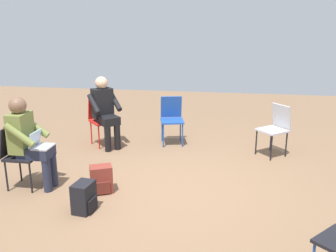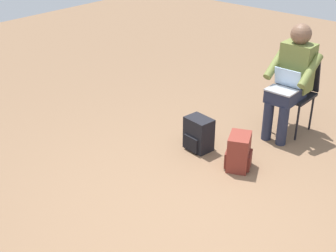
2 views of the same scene
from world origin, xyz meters
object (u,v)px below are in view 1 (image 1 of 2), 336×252
backpack_near_laptop_user (101,181)px  backpack_by_empty_chair (84,199)px  chair_northwest (276,126)px  person_in_black (105,108)px  chair_west (172,117)px  chair_south (18,152)px  chair_southwest (101,117)px  person_with_laptop (28,138)px

backpack_near_laptop_user → backpack_by_empty_chair: bearing=-3.9°
chair_northwest → person_in_black: bearing=50.6°
chair_west → chair_south: (2.16, -1.75, 0.00)m
chair_southwest → backpack_near_laptop_user: 2.03m
chair_south → backpack_near_laptop_user: size_ratio=2.36×
chair_west → chair_northwest: same height
chair_southwest → backpack_by_empty_chair: (2.42, 0.59, -0.34)m
backpack_by_empty_chair → chair_northwest: bearing=133.7°
person_in_black → chair_south: bearing=27.9°
chair_south → backpack_near_laptop_user: (-0.01, 1.14, -0.34)m
chair_southwest → person_in_black: size_ratio=0.69×
chair_southwest → person_in_black: (0.12, 0.11, 0.20)m
chair_northwest → person_with_laptop: size_ratio=0.69×
backpack_near_laptop_user → backpack_by_empty_chair: (0.53, -0.04, 0.00)m
person_with_laptop → backpack_by_empty_chair: bearing=60.6°
chair_northwest → chair_south: bearing=77.3°
chair_west → backpack_by_empty_chair: (2.68, -0.65, -0.34)m
chair_northwest → backpack_near_laptop_user: 3.01m
backpack_near_laptop_user → person_in_black: bearing=-163.9°
chair_west → backpack_by_empty_chair: 2.78m
chair_northwest → backpack_by_empty_chair: 3.38m
chair_south → backpack_near_laptop_user: chair_south is taller
chair_west → chair_south: same height
chair_south → person_with_laptop: person_with_laptop is taller
person_in_black → backpack_near_laptop_user: bearing=63.3°
person_with_laptop → backpack_near_laptop_user: person_with_laptop is taller
chair_west → chair_south: bearing=37.6°
chair_southwest → chair_south: same height
chair_west → backpack_by_empty_chair: bearing=62.9°
chair_south → person_in_black: person_in_black is taller
chair_northwest → backpack_near_laptop_user: size_ratio=2.36×
chair_northwest → chair_south: 3.96m
chair_southwest → person_with_laptop: (1.90, -0.34, 0.20)m
chair_southwest → chair_south: (1.91, -0.51, 0.00)m
chair_west → chair_southwest: size_ratio=1.00×
person_in_black → backpack_near_laptop_user: (1.77, 0.51, -0.54)m
chair_west → backpack_near_laptop_user: (2.15, -0.61, -0.34)m
chair_west → person_in_black: (0.38, -1.12, 0.20)m
backpack_by_empty_chair → person_with_laptop: bearing=-119.1°
chair_west → chair_south: size_ratio=1.00×
chair_southwest → person_in_black: bearing=90.0°
chair_northwest → backpack_near_laptop_user: (1.80, -2.39, -0.34)m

